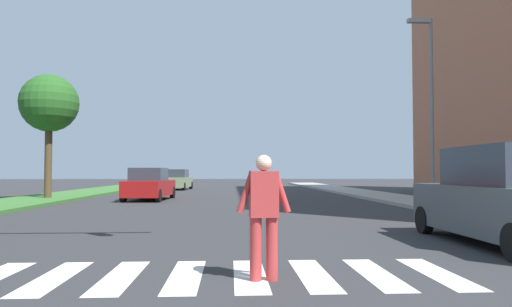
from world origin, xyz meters
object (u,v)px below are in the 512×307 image
at_px(suv_crossing, 505,198).
at_px(sedan_distant, 178,180).
at_px(pedestrian_performer, 264,211).
at_px(sedan_midblock, 150,185).
at_px(tree_far, 49,104).
at_px(street_lamp_right, 429,94).

relative_size(suv_crossing, sedan_distant, 1.05).
height_order(pedestrian_performer, sedan_distant, pedestrian_performer).
bearing_deg(pedestrian_performer, sedan_distant, 98.25).
bearing_deg(sedan_distant, sedan_midblock, -89.47).
xyz_separation_m(sedan_midblock, sedan_distant, (-0.13, 14.33, -0.00)).
bearing_deg(suv_crossing, tree_far, 133.44).
bearing_deg(street_lamp_right, sedan_midblock, 152.52).
relative_size(tree_far, pedestrian_performer, 3.73).
distance_m(pedestrian_performer, suv_crossing, 5.77).
xyz_separation_m(tree_far, street_lamp_right, (17.26, -6.21, -0.33)).
height_order(pedestrian_performer, sedan_midblock, pedestrian_performer).
distance_m(street_lamp_right, pedestrian_performer, 14.79).
relative_size(tree_far, sedan_midblock, 1.36).
height_order(tree_far, street_lamp_right, street_lamp_right).
height_order(suv_crossing, sedan_distant, suv_crossing).
distance_m(tree_far, street_lamp_right, 18.35).
xyz_separation_m(pedestrian_performer, sedan_midblock, (-4.63, 18.52, -0.16)).
height_order(sedan_midblock, sedan_distant, sedan_midblock).
height_order(street_lamp_right, sedan_distant, street_lamp_right).
xyz_separation_m(street_lamp_right, sedan_midblock, (-12.15, 6.32, -3.82)).
xyz_separation_m(tree_far, suv_crossing, (14.77, -15.59, -3.99)).
bearing_deg(sedan_distant, suv_crossing, -71.94).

